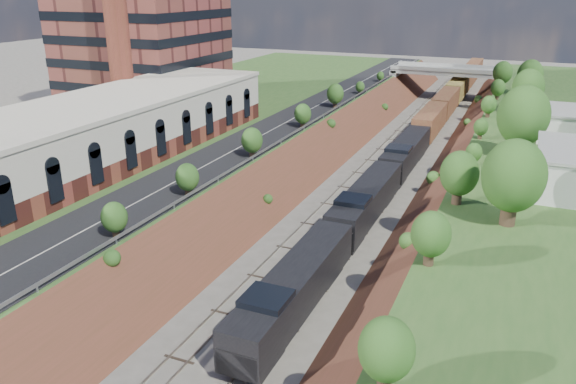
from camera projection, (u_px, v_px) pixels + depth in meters
name	position (u px, v px, depth m)	size (l,w,h in m)	color
platform_left	(162.00, 138.00, 84.98)	(44.00, 180.00, 5.00)	#335924
embankment_left	(296.00, 172.00, 77.71)	(7.07, 180.00, 7.07)	brown
embankment_right	(459.00, 194.00, 69.57)	(7.07, 180.00, 7.07)	brown
rail_left_track	(354.00, 179.00, 74.57)	(1.58, 180.00, 0.18)	gray
rail_right_track	(392.00, 185.00, 72.65)	(1.58, 180.00, 0.18)	gray
road	(266.00, 134.00, 77.61)	(8.00, 180.00, 0.10)	black
guardrail	(292.00, 133.00, 75.75)	(0.10, 171.00, 0.70)	#99999E
commercial_building	(78.00, 138.00, 62.09)	(14.30, 62.30, 7.00)	brown
overpass	(447.00, 77.00, 125.32)	(24.50, 8.30, 7.40)	gray
white_building_far	(571.00, 125.00, 74.82)	(8.00, 10.00, 3.60)	silver
tree_right_large	(514.00, 177.00, 46.85)	(5.25, 5.25, 7.61)	#473323
tree_left_crest	(77.00, 238.00, 41.10)	(2.45, 2.45, 3.55)	#473323
freight_train	(436.00, 114.00, 99.94)	(3.21, 145.89, 4.75)	black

